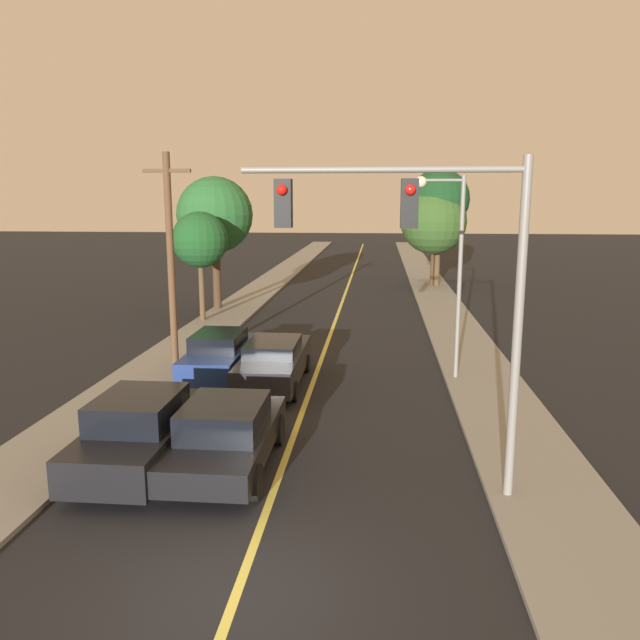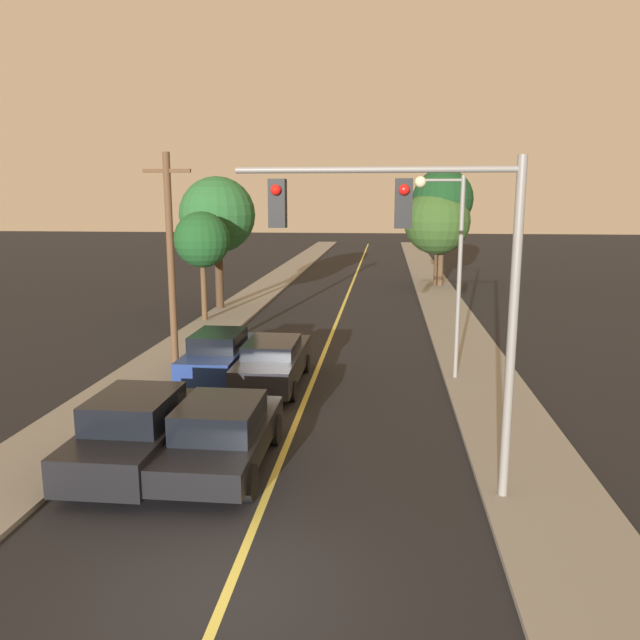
% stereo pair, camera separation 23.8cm
% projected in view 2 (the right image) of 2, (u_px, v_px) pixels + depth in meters
% --- Properties ---
extents(ground_plane, '(200.00, 200.00, 0.00)m').
position_uv_depth(ground_plane, '(226.00, 595.00, 9.37)').
color(ground_plane, black).
extents(road_surface, '(8.55, 80.00, 0.01)m').
position_uv_depth(road_surface, '(353.00, 282.00, 44.51)').
color(road_surface, black).
rests_on(road_surface, ground).
extents(sidewalk_left, '(2.50, 80.00, 0.12)m').
position_uv_depth(sidewalk_left, '(277.00, 280.00, 45.06)').
color(sidewalk_left, gray).
rests_on(sidewalk_left, ground).
extents(sidewalk_right, '(2.50, 80.00, 0.12)m').
position_uv_depth(sidewalk_right, '(431.00, 282.00, 43.93)').
color(sidewalk_right, gray).
rests_on(sidewalk_right, ground).
extents(car_near_lane_front, '(2.02, 4.66, 1.57)m').
position_uv_depth(car_near_lane_front, '(222.00, 434.00, 13.63)').
color(car_near_lane_front, black).
rests_on(car_near_lane_front, ground).
extents(car_near_lane_second, '(1.89, 5.11, 1.50)m').
position_uv_depth(car_near_lane_second, '(273.00, 361.00, 19.78)').
color(car_near_lane_second, black).
rests_on(car_near_lane_second, ground).
extents(car_outer_lane_front, '(2.00, 4.71, 1.70)m').
position_uv_depth(car_outer_lane_front, '(138.00, 430.00, 13.77)').
color(car_outer_lane_front, black).
rests_on(car_outer_lane_front, ground).
extents(car_outer_lane_second, '(1.84, 4.61, 1.61)m').
position_uv_depth(car_outer_lane_second, '(220.00, 355.00, 20.49)').
color(car_outer_lane_second, navy).
rests_on(car_outer_lane_second, ground).
extents(traffic_signal_mast, '(5.30, 0.42, 6.51)m').
position_uv_depth(traffic_signal_mast, '(425.00, 257.00, 11.58)').
color(traffic_signal_mast, slate).
rests_on(traffic_signal_mast, ground).
extents(streetlamp_right, '(1.56, 0.36, 6.45)m').
position_uv_depth(streetlamp_right, '(448.00, 249.00, 19.63)').
color(streetlamp_right, slate).
rests_on(streetlamp_right, ground).
extents(utility_pole_left, '(1.60, 0.24, 7.23)m').
position_uv_depth(utility_pole_left, '(171.00, 258.00, 20.86)').
color(utility_pole_left, '#513823').
rests_on(utility_pole_left, ground).
extents(tree_left_near, '(2.63, 2.63, 5.16)m').
position_uv_depth(tree_left_near, '(202.00, 240.00, 29.33)').
color(tree_left_near, '#4C3823').
rests_on(tree_left_near, ground).
extents(tree_left_far, '(3.95, 3.95, 6.88)m').
position_uv_depth(tree_left_far, '(217.00, 215.00, 32.47)').
color(tree_left_far, '#3D2B1C').
rests_on(tree_left_far, ground).
extents(tree_right_near, '(4.33, 4.33, 6.45)m').
position_uv_depth(tree_right_near, '(437.00, 221.00, 40.75)').
color(tree_right_near, '#3D2B1C').
rests_on(tree_right_near, ground).
extents(tree_right_far, '(3.99, 3.99, 7.68)m').
position_uv_depth(tree_right_far, '(443.00, 200.00, 40.84)').
color(tree_right_far, '#4C3823').
rests_on(tree_right_far, ground).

